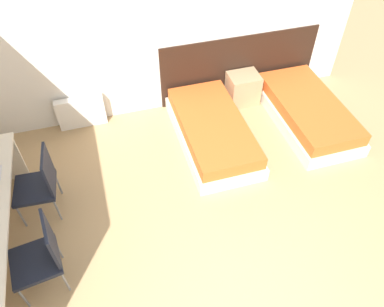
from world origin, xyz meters
name	(u,v)px	position (x,y,z in m)	size (l,w,h in m)	color
wall_back	(157,29)	(0.00, 3.74, 1.35)	(6.17, 0.05, 2.70)	silver
headboard_panel	(239,67)	(1.28, 3.70, 0.53)	(2.59, 0.03, 1.06)	black
bed_near_window	(212,131)	(0.51, 2.72, 0.19)	(0.95, 1.89, 0.39)	beige
bed_near_door	(307,112)	(2.05, 2.72, 0.19)	(0.95, 1.89, 0.39)	beige
nightstand	(243,89)	(1.28, 3.47, 0.26)	(0.48, 0.40, 0.51)	tan
radiator	(81,112)	(-1.28, 3.62, 0.25)	(0.71, 0.12, 0.50)	silver
chair_near_laptop	(40,183)	(-1.83, 2.14, 0.50)	(0.50, 0.50, 0.93)	black
chair_near_notebook	(41,255)	(-1.83, 1.17, 0.50)	(0.54, 0.54, 0.93)	black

